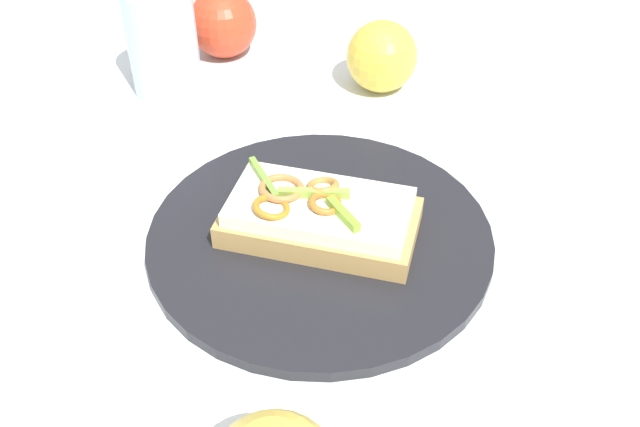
{
  "coord_description": "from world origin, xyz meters",
  "views": [
    {
      "loc": [
        0.44,
        0.06,
        0.41
      ],
      "look_at": [
        0.0,
        0.0,
        0.03
      ],
      "focal_mm": 39.53,
      "sensor_mm": 36.0,
      "label": 1
    }
  ],
  "objects_px": {
    "apple_1": "(223,23)",
    "sandwich": "(319,216)",
    "apple_2": "(382,56)",
    "drinking_glass": "(162,42)",
    "plate": "(320,236)"
  },
  "relations": [
    {
      "from": "sandwich",
      "to": "apple_1",
      "type": "distance_m",
      "value": 0.35
    },
    {
      "from": "sandwich",
      "to": "apple_2",
      "type": "relative_size",
      "value": 2.16
    },
    {
      "from": "sandwich",
      "to": "drinking_glass",
      "type": "relative_size",
      "value": 1.43
    },
    {
      "from": "sandwich",
      "to": "apple_1",
      "type": "xyz_separation_m",
      "value": [
        -0.31,
        -0.16,
        0.01
      ]
    },
    {
      "from": "sandwich",
      "to": "drinking_glass",
      "type": "bearing_deg",
      "value": -41.19
    },
    {
      "from": "apple_1",
      "to": "apple_2",
      "type": "relative_size",
      "value": 1.03
    },
    {
      "from": "apple_1",
      "to": "apple_2",
      "type": "height_order",
      "value": "apple_1"
    },
    {
      "from": "plate",
      "to": "apple_1",
      "type": "bearing_deg",
      "value": -152.74
    },
    {
      "from": "plate",
      "to": "sandwich",
      "type": "bearing_deg",
      "value": -96.37
    },
    {
      "from": "apple_1",
      "to": "sandwich",
      "type": "bearing_deg",
      "value": 27.11
    },
    {
      "from": "drinking_glass",
      "to": "apple_2",
      "type": "bearing_deg",
      "value": 99.34
    },
    {
      "from": "plate",
      "to": "apple_2",
      "type": "relative_size",
      "value": 3.72
    },
    {
      "from": "plate",
      "to": "sandwich",
      "type": "distance_m",
      "value": 0.02
    },
    {
      "from": "apple_2",
      "to": "drinking_glass",
      "type": "relative_size",
      "value": 0.66
    },
    {
      "from": "sandwich",
      "to": "drinking_glass",
      "type": "height_order",
      "value": "drinking_glass"
    }
  ]
}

